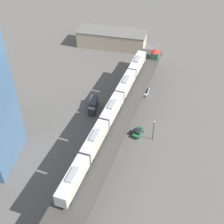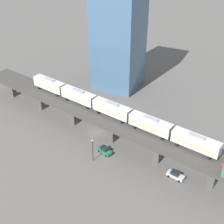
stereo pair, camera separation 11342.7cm
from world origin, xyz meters
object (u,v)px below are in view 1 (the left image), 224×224
street_car_silver (146,92)px  warehouse_building (112,38)px  subway_train (112,109)px  street_car_green (138,132)px  signal_hut (155,54)px  street_lamp (153,129)px  delivery_truck (93,105)px

street_car_silver → warehouse_building: bearing=116.5°
subway_train → street_car_green: bearing=10.6°
subway_train → signal_hut: size_ratio=16.36×
subway_train → street_car_silver: 24.95m
signal_hut → street_car_silver: 14.53m
street_car_silver → subway_train: bearing=-111.1°
street_lamp → warehouse_building: size_ratio=0.24×
street_car_green → subway_train: bearing=-169.4°
street_car_silver → delivery_truck: size_ratio=0.64×
warehouse_building → street_car_silver: bearing=-63.5°
signal_hut → warehouse_building: 28.32m
signal_hut → street_lamp: 33.99m
delivery_truck → street_lamp: bearing=-29.9°
signal_hut → street_lamp: (1.25, -33.60, -4.98)m
street_car_green → delivery_truck: size_ratio=0.65×
street_car_silver → street_lamp: size_ratio=0.67×
street_lamp → warehouse_building: bearing=109.8°
delivery_truck → signal_hut: bearing=51.2°
subway_train → street_lamp: size_ratio=8.90×
subway_train → delivery_truck: 15.74m
street_lamp → warehouse_building: (-19.56, 54.44, -0.70)m
warehouse_building → subway_train: bearing=-81.8°
signal_hut → street_car_green: size_ratio=0.79×
subway_train → signal_hut: subway_train is taller
signal_hut → street_car_silver: size_ratio=0.81×
street_car_silver → delivery_truck: (-16.07, -10.63, 0.82)m
delivery_truck → subway_train: bearing=-55.4°
street_car_silver → street_lamp: 22.21m
signal_hut → street_car_green: 33.36m
subway_train → street_car_silver: subway_train is taller
subway_train → delivery_truck: size_ratio=8.48×
subway_train → street_car_silver: bearing=68.9°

